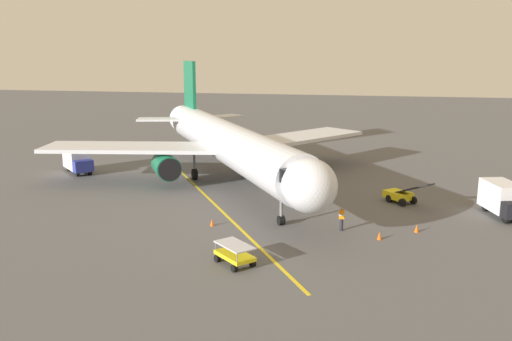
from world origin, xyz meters
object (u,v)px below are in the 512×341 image
object	(u,v)px
box_truck_portside	(503,199)
belt_loader_starboard_side	(401,195)
airplane	(227,143)
safety_cone_nose_left	(417,228)
ground_crew_marshaller	(342,219)
box_truck_near_nose	(78,160)
safety_cone_wing_port	(379,236)
safety_cone_nose_right	(212,222)
baggage_cart_rear_apron	(235,254)

from	to	relation	value
box_truck_portside	belt_loader_starboard_side	world-z (taller)	box_truck_portside
airplane	safety_cone_nose_left	size ratio (longest dim) A/B	65.55
ground_crew_marshaller	box_truck_near_nose	distance (m)	31.54
safety_cone_nose_left	safety_cone_wing_port	xyz separation A→B (m)	(2.62, 2.15, 0.00)
box_truck_portside	belt_loader_starboard_side	bearing A→B (deg)	-16.80
safety_cone_nose_right	safety_cone_nose_left	bearing A→B (deg)	-173.68
airplane	safety_cone_nose_left	xyz separation A→B (m)	(-16.97, 11.38, -3.73)
safety_cone_nose_right	safety_cone_wing_port	distance (m)	12.08
box_truck_portside	belt_loader_starboard_side	xyz separation A→B (m)	(7.60, -2.29, -0.67)
belt_loader_starboard_side	safety_cone_nose_left	bearing A→B (deg)	95.71
ground_crew_marshaller	baggage_cart_rear_apron	bearing A→B (deg)	52.52
airplane	safety_cone_wing_port	bearing A→B (deg)	136.70
belt_loader_starboard_side	safety_cone_nose_right	distance (m)	16.76
belt_loader_starboard_side	safety_cone_nose_left	xyz separation A→B (m)	(-0.77, 7.69, -0.44)
ground_crew_marshaller	safety_cone_nose_right	distance (m)	9.47
airplane	box_truck_near_nose	xyz separation A→B (m)	(16.76, -1.50, -2.62)
box_truck_near_nose	box_truck_portside	xyz separation A→B (m)	(-40.56, 7.48, 0.00)
box_truck_portside	safety_cone_wing_port	world-z (taller)	box_truck_portside
airplane	safety_cone_wing_port	size ratio (longest dim) A/B	65.55
baggage_cart_rear_apron	box_truck_portside	bearing A→B (deg)	-142.42
belt_loader_starboard_side	baggage_cart_rear_apron	size ratio (longest dim) A/B	1.45
belt_loader_starboard_side	baggage_cart_rear_apron	xyz separation A→B (m)	(10.47, 16.20, -0.06)
baggage_cart_rear_apron	safety_cone_nose_left	distance (m)	14.09
airplane	belt_loader_starboard_side	bearing A→B (deg)	167.18
airplane	ground_crew_marshaller	size ratio (longest dim) A/B	21.08
airplane	box_truck_portside	bearing A→B (deg)	165.89
ground_crew_marshaller	belt_loader_starboard_side	size ratio (longest dim) A/B	0.41
box_truck_near_nose	safety_cone_nose_right	bearing A→B (deg)	142.69
belt_loader_starboard_side	safety_cone_nose_left	distance (m)	7.75
ground_crew_marshaller	belt_loader_starboard_side	distance (m)	9.56
airplane	safety_cone_wing_port	xyz separation A→B (m)	(-14.35, 13.53, -3.73)
belt_loader_starboard_side	ground_crew_marshaller	bearing A→B (deg)	61.85
box_truck_portside	safety_cone_nose_left	distance (m)	8.78
airplane	belt_loader_starboard_side	distance (m)	16.94
box_truck_near_nose	safety_cone_nose_right	world-z (taller)	box_truck_near_nose
box_truck_near_nose	safety_cone_nose_left	size ratio (longest dim) A/B	8.47
belt_loader_starboard_side	safety_cone_nose_right	bearing A→B (deg)	33.81
ground_crew_marshaller	safety_cone_wing_port	distance (m)	3.07
baggage_cart_rear_apron	safety_cone_nose_left	xyz separation A→B (m)	(-11.24, -8.50, -0.38)
airplane	box_truck_portside	distance (m)	24.68
safety_cone_wing_port	belt_loader_starboard_side	bearing A→B (deg)	-100.64
safety_cone_nose_right	box_truck_portside	bearing A→B (deg)	-161.92
airplane	ground_crew_marshaller	xyz separation A→B (m)	(-11.69, 12.12, -3.12)
box_truck_near_nose	baggage_cart_rear_apron	size ratio (longest dim) A/B	1.63
airplane	baggage_cart_rear_apron	size ratio (longest dim) A/B	12.61
airplane	belt_loader_starboard_side	xyz separation A→B (m)	(-16.20, 3.69, -3.29)
airplane	safety_cone_nose_right	xyz separation A→B (m)	(-2.28, 13.01, -3.73)
belt_loader_starboard_side	safety_cone_wing_port	bearing A→B (deg)	79.36
ground_crew_marshaller	safety_cone_wing_port	world-z (taller)	ground_crew_marshaller
ground_crew_marshaller	box_truck_near_nose	size ratio (longest dim) A/B	0.37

